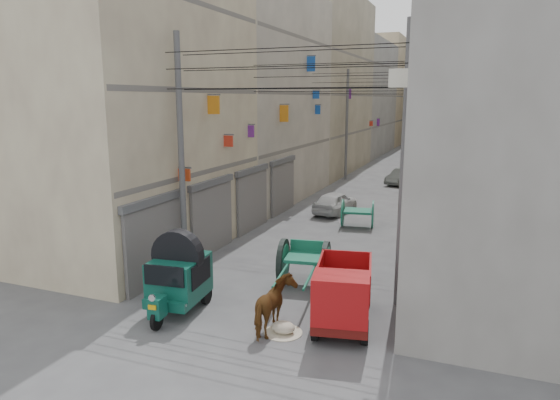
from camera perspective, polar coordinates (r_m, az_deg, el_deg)
The scene contains 18 objects.
ground at distance 11.36m, azimuth -11.54°, elevation -20.03°, with size 140.00×140.00×0.00m, color #444446.
building_row_left at distance 44.25m, azimuth 4.07°, elevation 12.19°, with size 8.00×62.00×14.00m.
building_row_right at distance 42.22m, azimuth 25.64°, elevation 11.15°, with size 8.00×62.00×14.00m.
end_cap_building at distance 74.22m, azimuth 17.85°, elevation 11.42°, with size 22.00×10.00×13.00m, color tan.
shutters_left at distance 21.12m, azimuth -5.25°, elevation -0.60°, with size 0.18×14.40×2.88m.
signboards at distance 30.28m, azimuth 11.26°, elevation 6.60°, with size 8.22×40.52×5.67m.
ac_units at distance 15.86m, azimuth 15.62°, elevation 16.64°, with size 0.70×6.55×3.35m.
utility_poles at distance 25.68m, azimuth 9.39°, elevation 7.10°, with size 7.40×22.20×8.00m.
overhead_cables at distance 23.09m, azimuth 8.18°, elevation 13.53°, with size 7.40×22.52×1.12m.
auto_rickshaw at distance 14.43m, azimuth -11.53°, elevation -8.38°, with size 1.64×2.59×1.78m.
tonga_cart at distance 16.08m, azimuth 2.77°, elevation -7.11°, with size 1.75×3.44×1.49m.
mini_truck at distance 13.15m, azimuth 7.12°, elevation -11.22°, with size 1.97×3.33×1.75m.
second_cart at distance 23.53m, azimuth 8.87°, elevation -1.44°, with size 1.65×1.51×1.29m.
feed_sack at distance 13.18m, azimuth 0.37°, elevation -14.35°, with size 0.62×0.50×0.31m, color beige.
horse at distance 13.00m, azimuth -0.63°, elevation -12.09°, with size 0.75×1.65×1.40m, color brown.
distant_car_white at distance 26.29m, azimuth 6.34°, elevation -0.26°, with size 1.36×3.39×1.15m, color silver.
distant_car_grey at distance 36.04m, azimuth 13.73°, elevation 2.61°, with size 1.14×3.27×1.08m, color #4D524F.
distant_car_green at distance 52.58m, azimuth 14.86°, elevation 5.26°, with size 1.50×3.70×1.07m, color #1C5439.
Camera 1 is at (5.49, -8.01, 5.90)m, focal length 32.00 mm.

